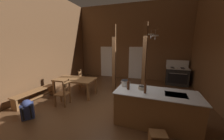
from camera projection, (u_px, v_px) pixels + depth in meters
ground_plane at (111, 108)px, 4.37m from camera, size 7.67×9.04×0.10m
wall_back at (131, 42)px, 7.81m from camera, size 7.67×0.14×4.66m
wall_left at (28, 41)px, 4.91m from camera, size 0.14×9.04×4.66m
glazed_door_back_left at (108, 62)px, 8.45m from camera, size 1.00×0.01×2.05m
glazed_panel_back_right at (135, 63)px, 7.90m from camera, size 0.84×0.01×2.05m
kitchen_island at (155, 108)px, 3.36m from camera, size 2.21×1.08×0.93m
stove_range at (177, 76)px, 6.77m from camera, size 1.20×0.89×1.32m
support_post_with_pot_rack at (145, 59)px, 4.75m from camera, size 0.56×0.29×3.01m
support_post_center at (114, 60)px, 5.35m from camera, size 0.14×0.14×3.01m
step_stool at (158, 138)px, 2.66m from camera, size 0.40×0.34×0.30m
dining_table at (75, 81)px, 5.29m from camera, size 1.73×0.96×0.74m
ladderback_chair_near_window at (64, 93)px, 4.44m from camera, size 0.49×0.49×0.95m
ladderback_chair_by_post at (83, 80)px, 6.08m from camera, size 0.55×0.55×0.95m
bench_along_left_wall at (35, 94)px, 4.76m from camera, size 0.47×1.66×0.44m
backpack at (27, 109)px, 3.62m from camera, size 0.38×0.38×0.60m
stockpot_on_counter at (125, 83)px, 3.72m from camera, size 0.30×0.23×0.19m
mixing_bowl_on_counter at (142, 88)px, 3.47m from camera, size 0.23×0.23×0.08m
bottle_tall_on_counter at (145, 89)px, 3.17m from camera, size 0.06×0.06×0.31m
bottle_short_on_counter at (128, 85)px, 3.45m from camera, size 0.08×0.08×0.31m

